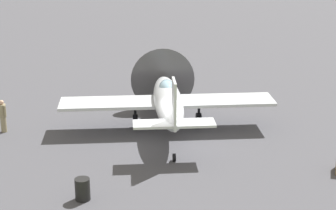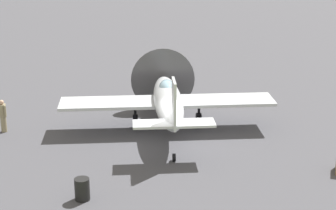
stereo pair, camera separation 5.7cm
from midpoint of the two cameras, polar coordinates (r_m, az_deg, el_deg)
name	(u,v)px [view 1 (the left image)]	position (r m, az deg, el deg)	size (l,w,h in m)	color
ground_plane	(173,152)	(26.65, 0.50, -4.83)	(160.00, 160.00, 0.00)	#424247
airplane_lead	(168,100)	(28.72, -0.08, 0.48)	(11.16, 8.86, 3.99)	#B2B7BC
ground_crew_chief	(3,115)	(30.06, -16.54, -1.01)	(0.47, 0.48, 1.73)	#847A5B
fuel_drum	(83,189)	(22.47, -8.77, -8.48)	(0.60, 0.60, 0.90)	black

